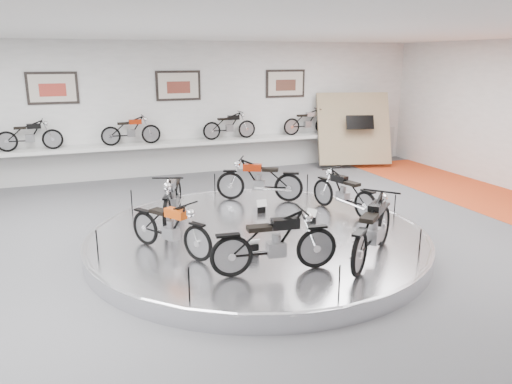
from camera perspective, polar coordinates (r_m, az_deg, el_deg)
name	(u,v)px	position (r m, az deg, el deg)	size (l,w,h in m)	color
floor	(264,252)	(9.36, 0.88, -6.88)	(16.00, 16.00, 0.00)	#555558
ceiling	(265,27)	(8.70, 0.99, 18.36)	(16.00, 16.00, 0.00)	white
wall_back	(179,109)	(15.48, -8.79, 9.34)	(16.00, 16.00, 0.00)	white
dado_band	(181,156)	(15.67, -8.56, 4.06)	(15.68, 0.04, 1.10)	#BCBCBA
display_platform	(258,239)	(9.57, 0.22, -5.42)	(6.40, 6.40, 0.30)	silver
platform_rim	(258,233)	(9.53, 0.22, -4.74)	(6.40, 6.40, 0.10)	#B2B2BA
shelf	(182,143)	(15.32, -8.40, 5.52)	(11.00, 0.55, 0.10)	silver
poster_left	(52,88)	(15.06, -22.24, 10.94)	(1.35, 0.06, 0.88)	beige
poster_center	(178,86)	(15.39, -8.86, 11.92)	(1.35, 0.06, 0.88)	beige
poster_right	(286,84)	(16.48, 3.39, 12.27)	(1.35, 0.06, 0.88)	beige
display_panel	(354,129)	(16.84, 11.12, 7.12)	(2.40, 0.12, 2.40)	#977D5E
shelf_bike_a	(30,137)	(14.95, -24.45, 5.72)	(1.22, 0.42, 0.73)	black
shelf_bike_b	(131,132)	(15.02, -14.09, 6.64)	(1.22, 0.42, 0.73)	#962209
shelf_bike_c	(229,127)	(15.64, -3.05, 7.40)	(1.22, 0.42, 0.73)	black
shelf_bike_d	(308,123)	(16.66, 5.91, 7.81)	(1.22, 0.42, 0.73)	#9E9EA3
bike_a	(344,192)	(10.71, 9.99, 0.03)	(1.57, 0.55, 0.92)	black
bike_b	(259,180)	(11.45, 0.39, 1.44)	(1.70, 0.60, 1.00)	#962209
bike_c	(172,197)	(10.14, -9.54, -0.54)	(1.73, 0.61, 1.02)	#9E9EA3
bike_d	(170,227)	(8.51, -9.80, -3.92)	(1.57, 0.56, 0.93)	#CB470C
bike_e	(275,242)	(7.61, 2.17, -5.70)	(1.70, 0.60, 1.00)	black
bike_f	(373,229)	(8.29, 13.20, -4.09)	(1.82, 0.64, 1.07)	black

